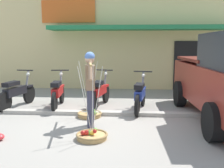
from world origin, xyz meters
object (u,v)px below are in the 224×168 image
at_px(motorcycle_nearest_shop, 17,93).
at_px(motorcycle_second_in_row, 58,93).
at_px(fruit_basket_left_side, 90,114).
at_px(motorcycle_end_of_row, 140,95).
at_px(motorcycle_third_in_row, 100,92).
at_px(fruit_basket_right_side, 92,135).
at_px(fruit_vendor, 90,84).

xyz_separation_m(motorcycle_nearest_shop, motorcycle_second_in_row, (1.21, 0.09, 0.00)).
height_order(fruit_basket_left_side, motorcycle_end_of_row, fruit_basket_left_side).
relative_size(motorcycle_nearest_shop, motorcycle_third_in_row, 1.00).
relative_size(fruit_basket_right_side, motorcycle_second_in_row, 0.80).
relative_size(fruit_basket_right_side, motorcycle_third_in_row, 0.80).
relative_size(fruit_basket_left_side, motorcycle_end_of_row, 0.80).
bearing_deg(motorcycle_end_of_row, motorcycle_third_in_row, 162.26).
distance_m(fruit_vendor, motorcycle_third_in_row, 1.93).
xyz_separation_m(fruit_basket_right_side, motorcycle_nearest_shop, (-2.58, 2.39, 0.38)).
height_order(fruit_vendor, motorcycle_nearest_shop, fruit_vendor).
bearing_deg(fruit_basket_right_side, motorcycle_third_in_row, 93.15).
bearing_deg(fruit_basket_right_side, motorcycle_nearest_shop, 137.17).
bearing_deg(motorcycle_second_in_row, motorcycle_nearest_shop, -175.70).
xyz_separation_m(fruit_vendor, motorcycle_nearest_shop, (-2.43, 1.60, -0.52)).
height_order(fruit_basket_left_side, motorcycle_second_in_row, fruit_basket_left_side).
distance_m(fruit_vendor, fruit_basket_left_side, 1.20).
relative_size(fruit_vendor, motorcycle_end_of_row, 0.94).
height_order(motorcycle_third_in_row, motorcycle_end_of_row, same).
bearing_deg(fruit_basket_right_side, fruit_basket_left_side, 100.37).
relative_size(fruit_basket_left_side, motorcycle_nearest_shop, 0.80).
bearing_deg(motorcycle_second_in_row, fruit_basket_left_side, -39.98).
bearing_deg(motorcycle_third_in_row, motorcycle_end_of_row, -17.74).
height_order(fruit_basket_right_side, motorcycle_end_of_row, fruit_basket_right_side).
distance_m(fruit_vendor, fruit_basket_right_side, 1.20).
bearing_deg(motorcycle_end_of_row, fruit_basket_right_side, -114.52).
height_order(fruit_basket_left_side, motorcycle_third_in_row, fruit_basket_left_side).
bearing_deg(motorcycle_second_in_row, fruit_vendor, -54.12).
bearing_deg(motorcycle_nearest_shop, fruit_basket_left_side, -19.61).
xyz_separation_m(motorcycle_second_in_row, motorcycle_third_in_row, (1.22, 0.16, 0.00)).
bearing_deg(motorcycle_second_in_row, motorcycle_third_in_row, 7.65).
xyz_separation_m(motorcycle_third_in_row, motorcycle_end_of_row, (1.18, -0.38, 0.00)).
xyz_separation_m(fruit_vendor, fruit_basket_right_side, (0.14, -0.79, -0.90)).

